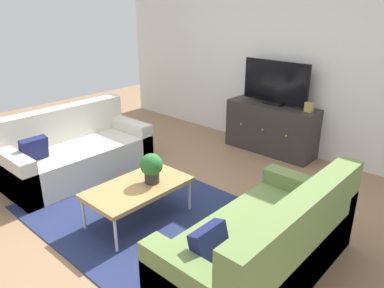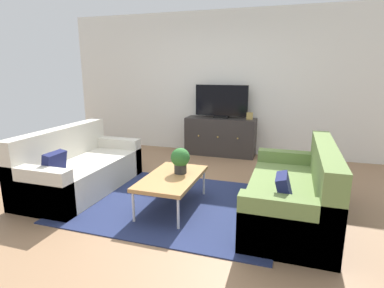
# 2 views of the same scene
# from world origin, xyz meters

# --- Properties ---
(ground_plane) EXTENTS (10.00, 10.00, 0.00)m
(ground_plane) POSITION_xyz_m (0.00, 0.00, 0.00)
(ground_plane) COLOR #997251
(wall_back) EXTENTS (6.40, 0.12, 2.70)m
(wall_back) POSITION_xyz_m (0.00, 2.55, 1.35)
(wall_back) COLOR silver
(wall_back) RESTS_ON ground_plane
(area_rug) EXTENTS (2.50, 1.90, 0.01)m
(area_rug) POSITION_xyz_m (0.00, -0.15, 0.01)
(area_rug) COLOR navy
(area_rug) RESTS_ON ground_plane
(couch_left_side) EXTENTS (0.87, 1.78, 0.84)m
(couch_left_side) POSITION_xyz_m (-1.44, -0.10, 0.28)
(couch_left_side) COLOR beige
(couch_left_side) RESTS_ON ground_plane
(couch_right_side) EXTENTS (0.87, 1.78, 0.84)m
(couch_right_side) POSITION_xyz_m (1.44, -0.10, 0.28)
(couch_right_side) COLOR olive
(couch_right_side) RESTS_ON ground_plane
(coffee_table) EXTENTS (0.59, 1.05, 0.40)m
(coffee_table) POSITION_xyz_m (0.02, -0.25, 0.37)
(coffee_table) COLOR #B7844C
(coffee_table) RESTS_ON ground_plane
(potted_plant) EXTENTS (0.23, 0.23, 0.31)m
(potted_plant) POSITION_xyz_m (0.07, -0.11, 0.57)
(potted_plant) COLOR #2D2D2D
(potted_plant) RESTS_ON coffee_table
(tv_console) EXTENTS (1.33, 0.47, 0.72)m
(tv_console) POSITION_xyz_m (0.03, 2.27, 0.36)
(tv_console) COLOR #332D2B
(tv_console) RESTS_ON ground_plane
(flat_screen_tv) EXTENTS (1.00, 0.16, 0.62)m
(flat_screen_tv) POSITION_xyz_m (0.03, 2.29, 1.03)
(flat_screen_tv) COLOR black
(flat_screen_tv) RESTS_ON tv_console
(mantel_clock) EXTENTS (0.11, 0.07, 0.13)m
(mantel_clock) POSITION_xyz_m (0.57, 2.27, 0.78)
(mantel_clock) COLOR tan
(mantel_clock) RESTS_ON tv_console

